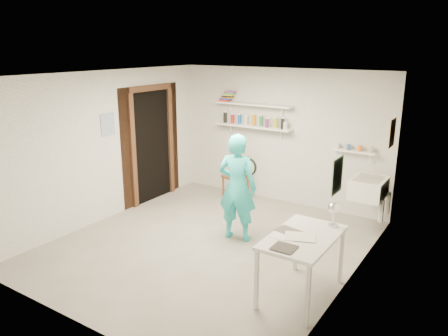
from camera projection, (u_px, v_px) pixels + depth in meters
The scene contains 27 objects.
floor at pixel (209, 245), 6.30m from camera, with size 4.00×4.50×0.02m, color slate.
ceiling at pixel (207, 74), 5.65m from camera, with size 4.00×4.50×0.02m, color silver.
wall_back at pixel (281, 136), 7.80m from camera, with size 4.00×0.02×2.40m, color silver.
wall_front at pixel (72, 216), 4.15m from camera, with size 4.00×0.02×2.40m, color silver.
wall_left at pixel (106, 146), 7.03m from camera, with size 0.02×4.50×2.40m, color silver.
wall_right at pixel (354, 190), 4.92m from camera, with size 0.02×4.50×2.40m, color silver.
doorway_recess at pixel (152, 146), 7.92m from camera, with size 0.02×0.90×2.00m, color black.
corridor_box at pixel (124, 139), 8.28m from camera, with size 1.40×1.50×2.10m, color brown.
door_lintel at pixel (150, 88), 7.62m from camera, with size 0.06×1.05×0.10m, color brown.
door_jamb_near at pixel (133, 152), 7.51m from camera, with size 0.06×0.10×2.00m, color brown.
door_jamb_far at pixel (170, 142), 8.31m from camera, with size 0.06×0.10×2.00m, color brown.
shelf_lower at pixel (253, 126), 7.91m from camera, with size 1.50×0.22×0.03m, color white.
shelf_upper at pixel (253, 104), 7.80m from camera, with size 1.50×0.22×0.03m, color white.
ledge_shelf at pixel (354, 151), 7.04m from camera, with size 0.70×0.14×0.03m, color white.
poster_left at pixel (108, 124), 6.96m from camera, with size 0.01×0.28×0.36m, color #334C7F.
poster_right_a at pixel (392, 133), 6.29m from camera, with size 0.01×0.34×0.42m, color #995933.
poster_right_b at pixel (338, 176), 4.40m from camera, with size 0.01×0.30×0.38m, color #3F724C.
belfast_sink at pixel (368, 188), 6.56m from camera, with size 0.48×0.60×0.30m, color white.
man at pixel (237, 187), 6.29m from camera, with size 0.58×0.38×1.58m, color #28C9CC.
wall_clock at pixel (247, 167), 6.38m from camera, with size 0.28×0.28×0.04m, color beige.
wooden_chair at pixel (236, 177), 8.07m from camera, with size 0.40×0.38×0.85m, color brown.
work_table at pixel (301, 266), 4.92m from camera, with size 0.67×1.11×0.74m, color silver.
desk_lamp at pixel (334, 208), 5.02m from camera, with size 0.14×0.14×0.14m, color silver.
spray_cans at pixel (253, 121), 7.89m from camera, with size 1.31×0.06×0.17m.
book_stack at pixel (228, 96), 8.06m from camera, with size 0.30×0.14×0.20m.
ledge_pots at pixel (354, 148), 7.02m from camera, with size 0.48×0.07×0.09m.
papers at pixel (303, 235), 4.82m from camera, with size 0.30×0.22×0.02m.
Camera 1 is at (3.33, -4.71, 2.77)m, focal length 35.00 mm.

